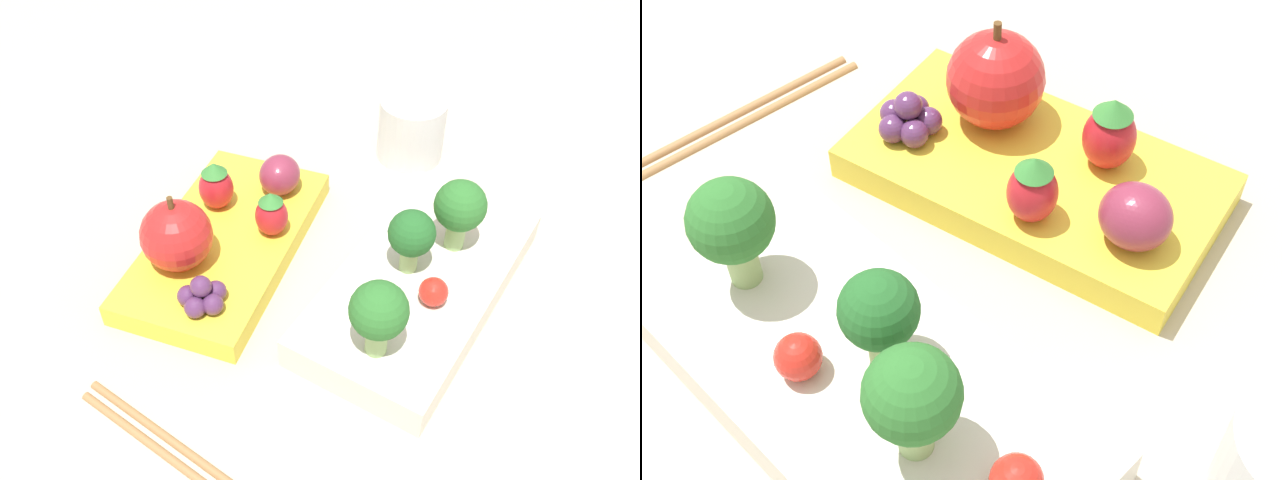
% 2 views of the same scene
% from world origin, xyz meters
% --- Properties ---
extents(ground_plane, '(4.00, 4.00, 0.00)m').
position_xyz_m(ground_plane, '(0.00, 0.00, 0.00)').
color(ground_plane, '#BCB29E').
extents(bento_box_savoury, '(0.23, 0.14, 0.03)m').
position_xyz_m(bento_box_savoury, '(-0.01, 0.08, 0.01)').
color(bento_box_savoury, silver).
rests_on(bento_box_savoury, ground_plane).
extents(bento_box_fruit, '(0.21, 0.12, 0.02)m').
position_xyz_m(bento_box_fruit, '(-0.00, -0.08, 0.01)').
color(bento_box_fruit, yellow).
rests_on(bento_box_fruit, ground_plane).
extents(broccoli_floret_0, '(0.04, 0.04, 0.06)m').
position_xyz_m(broccoli_floret_0, '(0.07, 0.07, 0.07)').
color(broccoli_floret_0, '#93B770').
rests_on(broccoli_floret_0, bento_box_savoury).
extents(broccoli_floret_1, '(0.04, 0.04, 0.05)m').
position_xyz_m(broccoli_floret_1, '(-0.02, 0.07, 0.06)').
color(broccoli_floret_1, '#93B770').
rests_on(broccoli_floret_1, bento_box_savoury).
extents(broccoli_floret_2, '(0.04, 0.04, 0.06)m').
position_xyz_m(broccoli_floret_2, '(-0.05, 0.09, 0.07)').
color(broccoli_floret_2, '#93B770').
rests_on(broccoli_floret_2, bento_box_savoury).
extents(cherry_tomato_0, '(0.02, 0.02, 0.02)m').
position_xyz_m(cherry_tomato_0, '(0.01, 0.10, 0.04)').
color(cherry_tomato_0, red).
rests_on(cherry_tomato_0, bento_box_savoury).
extents(cherry_tomato_1, '(0.02, 0.02, 0.02)m').
position_xyz_m(cherry_tomato_1, '(-0.10, 0.09, 0.04)').
color(cherry_tomato_1, red).
rests_on(cherry_tomato_1, bento_box_savoury).
extents(apple, '(0.05, 0.05, 0.06)m').
position_xyz_m(apple, '(0.04, -0.10, 0.05)').
color(apple, red).
rests_on(apple, bento_box_fruit).
extents(strawberry_0, '(0.03, 0.03, 0.04)m').
position_xyz_m(strawberry_0, '(-0.03, -0.10, 0.04)').
color(strawberry_0, red).
rests_on(strawberry_0, bento_box_fruit).
extents(strawberry_1, '(0.03, 0.03, 0.04)m').
position_xyz_m(strawberry_1, '(-0.02, -0.05, 0.04)').
color(strawberry_1, red).
rests_on(strawberry_1, bento_box_fruit).
extents(plum, '(0.04, 0.03, 0.03)m').
position_xyz_m(plum, '(-0.07, -0.06, 0.04)').
color(plum, '#892D47').
rests_on(plum, bento_box_fruit).
extents(grape_cluster, '(0.04, 0.04, 0.03)m').
position_xyz_m(grape_cluster, '(0.07, -0.06, 0.03)').
color(grape_cluster, '#562D5B').
rests_on(grape_cluster, bento_box_fruit).
extents(drinking_cup, '(0.06, 0.06, 0.06)m').
position_xyz_m(drinking_cup, '(-0.18, 0.02, 0.03)').
color(drinking_cup, silver).
rests_on(drinking_cup, ground_plane).
extents(chopsticks_pair, '(0.06, 0.21, 0.01)m').
position_xyz_m(chopsticks_pair, '(0.18, 0.00, 0.00)').
color(chopsticks_pair, '#A37547').
rests_on(chopsticks_pair, ground_plane).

